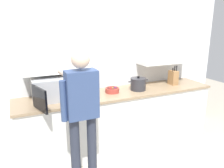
{
  "coord_description": "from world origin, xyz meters",
  "views": [
    {
      "loc": [
        -1.4,
        -2.0,
        1.9
      ],
      "look_at": [
        -0.15,
        0.81,
        1.05
      ],
      "focal_mm": 35.34,
      "sensor_mm": 36.0,
      "label": 1
    }
  ],
  "objects": [
    {
      "name": "thermos_flask",
      "position": [
        -0.42,
        0.87,
        1.02
      ],
      "size": [
        0.08,
        0.08,
        0.25
      ],
      "color": "#B7BABF",
      "rests_on": "counter_unit"
    },
    {
      "name": "person_figure",
      "position": [
        -0.79,
        0.21,
        0.98
      ],
      "size": [
        0.44,
        0.52,
        1.64
      ],
      "color": "#282D3D",
      "rests_on": "ground_plane"
    },
    {
      "name": "fruit_bowl",
      "position": [
        -0.12,
        0.87,
        0.94
      ],
      "size": [
        0.21,
        0.21,
        0.09
      ],
      "color": "#AD3D33",
      "rests_on": "counter_unit"
    },
    {
      "name": "stock_pot",
      "position": [
        0.3,
        0.83,
        0.99
      ],
      "size": [
        0.34,
        0.24,
        0.22
      ],
      "color": "#2D2D33",
      "rests_on": "counter_unit"
    },
    {
      "name": "counter_unit",
      "position": [
        0.0,
        0.86,
        0.45
      ],
      "size": [
        3.05,
        0.64,
        0.9
      ],
      "color": "white",
      "rests_on": "ground_plane"
    },
    {
      "name": "back_wall_tiled",
      "position": [
        0.0,
        1.17,
        1.47
      ],
      "size": [
        4.17,
        0.44,
        2.85
      ],
      "color": "silver",
      "rests_on": "ground_plane"
    },
    {
      "name": "knife_block",
      "position": [
        1.01,
        0.87,
        1.02
      ],
      "size": [
        0.11,
        0.15,
        0.32
      ],
      "color": "#A37547",
      "rests_on": "counter_unit"
    },
    {
      "name": "microwave_oven",
      "position": [
        -1.01,
        0.89,
        1.05
      ],
      "size": [
        0.52,
        0.71,
        0.3
      ],
      "color": "#B7BABF",
      "rests_on": "counter_unit"
    }
  ]
}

